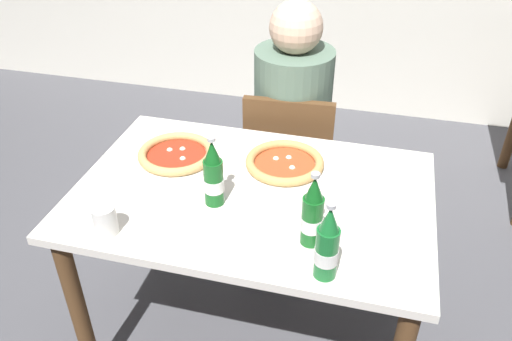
% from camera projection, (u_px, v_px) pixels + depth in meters
% --- Properties ---
extents(ground_plane, '(8.00, 8.00, 0.00)m').
position_uv_depth(ground_plane, '(253.00, 334.00, 2.18)').
color(ground_plane, '#4C4C51').
extents(dining_table_main, '(1.20, 0.80, 0.75)m').
position_uv_depth(dining_table_main, '(252.00, 217.00, 1.83)').
color(dining_table_main, silver).
rests_on(dining_table_main, ground_plane).
extents(chair_behind_table, '(0.43, 0.43, 0.85)m').
position_uv_depth(chair_behind_table, '(289.00, 162.00, 2.40)').
color(chair_behind_table, brown).
rests_on(chair_behind_table, ground_plane).
extents(diner_seated, '(0.34, 0.34, 1.21)m').
position_uv_depth(diner_seated, '(291.00, 137.00, 2.38)').
color(diner_seated, '#2D3342').
rests_on(diner_seated, ground_plane).
extents(pizza_margherita_near, '(0.30, 0.30, 0.04)m').
position_uv_depth(pizza_margherita_near, '(177.00, 155.00, 1.91)').
color(pizza_margherita_near, white).
rests_on(pizza_margherita_near, dining_table_main).
extents(pizza_marinara_far, '(0.30, 0.30, 0.04)m').
position_uv_depth(pizza_marinara_far, '(285.00, 164.00, 1.86)').
color(pizza_marinara_far, white).
rests_on(pizza_marinara_far, dining_table_main).
extents(beer_bottle_left, '(0.07, 0.07, 0.25)m').
position_uv_depth(beer_bottle_left, '(327.00, 246.00, 1.38)').
color(beer_bottle_left, '#196B2D').
rests_on(beer_bottle_left, dining_table_main).
extents(beer_bottle_center, '(0.07, 0.07, 0.25)m').
position_uv_depth(beer_bottle_center, '(213.00, 176.00, 1.65)').
color(beer_bottle_center, '#14591E').
rests_on(beer_bottle_center, dining_table_main).
extents(beer_bottle_right, '(0.07, 0.07, 0.25)m').
position_uv_depth(beer_bottle_right, '(313.00, 214.00, 1.49)').
color(beer_bottle_right, '#14591E').
rests_on(beer_bottle_right, dining_table_main).
extents(napkin_with_cutlery, '(0.21, 0.21, 0.01)m').
position_uv_depth(napkin_with_cutlery, '(371.00, 188.00, 1.77)').
color(napkin_with_cutlery, white).
rests_on(napkin_with_cutlery, dining_table_main).
extents(paper_cup, '(0.07, 0.07, 0.09)m').
position_uv_depth(paper_cup, '(105.00, 220.00, 1.56)').
color(paper_cup, white).
rests_on(paper_cup, dining_table_main).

